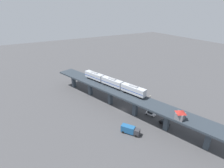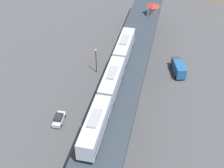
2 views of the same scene
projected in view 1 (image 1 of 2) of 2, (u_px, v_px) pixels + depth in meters
The scene contains 9 objects.
ground_plane at pixel (123, 110), 82.78m from camera, with size 400.00×400.00×0.00m, color #424244.
elevated_viaduct at pixel (123, 96), 79.81m from camera, with size 35.98×90.20×8.88m.
subway_train at pixel (112, 82), 84.33m from camera, with size 13.98×36.29×4.45m.
signal_hut at pixel (180, 115), 60.35m from camera, with size 4.05×4.05×3.40m.
street_car_white at pixel (151, 113), 78.39m from camera, with size 3.17×4.75×1.89m.
street_car_silver at pixel (122, 92), 97.69m from camera, with size 3.24×4.75×1.89m.
street_car_black at pixel (164, 123), 72.05m from camera, with size 2.29×4.56×1.89m.
delivery_truck at pixel (130, 130), 66.73m from camera, with size 5.92×7.22×3.20m.
street_lamp at pixel (150, 101), 82.33m from camera, with size 0.44×0.44×6.94m.
Camera 1 is at (40.01, 58.35, 45.03)m, focal length 28.00 mm.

